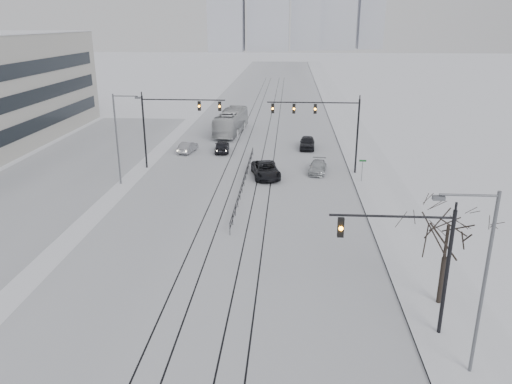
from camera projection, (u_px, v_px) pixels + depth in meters
name	position (u px, v px, depth m)	size (l,w,h in m)	color
road	(261.00, 126.00, 77.87)	(22.00, 260.00, 0.02)	silver
sidewalk_east	(348.00, 127.00, 76.99)	(5.00, 260.00, 0.16)	white
curb	(333.00, 127.00, 77.15)	(0.10, 260.00, 0.12)	gray
parking_strip	(70.00, 168.00, 55.56)	(14.00, 60.00, 0.03)	silver
tram_rails	(252.00, 160.00, 59.00)	(5.30, 180.00, 0.01)	black
traffic_mast_near	(416.00, 255.00, 24.75)	(6.10, 0.37, 7.00)	black
traffic_mast_ne	(326.00, 120.00, 51.89)	(9.60, 0.37, 8.00)	black
traffic_mast_nw	(170.00, 118.00, 53.96)	(9.10, 0.37, 8.00)	black
street_light_east	(479.00, 274.00, 21.59)	(2.73, 0.25, 9.00)	#595B60
street_light_west	(119.00, 133.00, 48.66)	(2.73, 0.25, 9.00)	#595B60
bare_tree	(448.00, 234.00, 27.46)	(4.40, 4.40, 6.10)	black
median_fence	(244.00, 181.00, 49.40)	(0.06, 24.00, 1.00)	black
street_sign	(362.00, 167.00, 50.18)	(0.70, 0.06, 2.40)	#595B60
sedan_sb_inner	(222.00, 146.00, 62.20)	(1.76, 4.38, 1.49)	black
sedan_sb_outer	(188.00, 147.00, 62.09)	(1.40, 4.00, 1.32)	gray
sedan_nb_front	(266.00, 170.00, 52.20)	(2.60, 5.65, 1.57)	black
sedan_nb_right	(318.00, 167.00, 53.74)	(1.75, 4.30, 1.25)	#AFB4B7
sedan_nb_far	(307.00, 143.00, 63.82)	(1.87, 4.65, 1.59)	black
box_truck	(231.00, 122.00, 72.24)	(2.82, 12.05, 3.36)	#B7BABB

